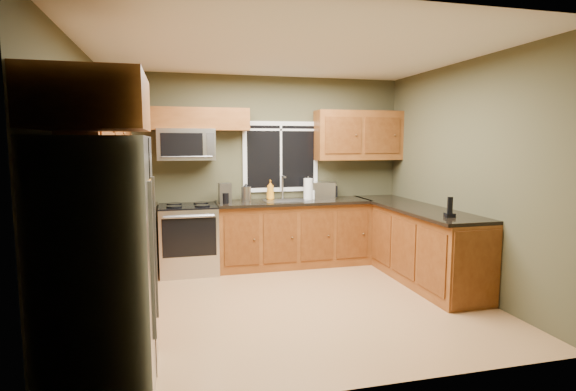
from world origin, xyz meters
name	(u,v)px	position (x,y,z in m)	size (l,w,h in m)	color
floor	(291,303)	(0.00, 0.00, 0.00)	(4.20, 4.20, 0.00)	#A57648
ceiling	(292,50)	(0.00, 0.00, 2.70)	(4.20, 4.20, 0.00)	white
back_wall	(260,171)	(0.00, 1.80, 1.35)	(4.20, 4.20, 0.00)	#424029
front_wall	(358,202)	(0.00, -1.80, 1.35)	(4.20, 4.20, 0.00)	#424029
left_wall	(79,185)	(-2.10, 0.00, 1.35)	(3.60, 3.60, 0.00)	#424029
right_wall	(464,177)	(2.10, 0.00, 1.35)	(3.60, 3.60, 0.00)	#424029
window	(281,157)	(0.30, 1.78, 1.55)	(1.12, 0.03, 1.02)	white
base_cabinets_left	(122,262)	(-1.80, 0.48, 0.45)	(0.60, 2.65, 0.90)	brown
countertop_left	(122,220)	(-1.78, 0.48, 0.92)	(0.65, 2.65, 0.04)	black
base_cabinets_back	(293,234)	(0.42, 1.50, 0.45)	(2.17, 0.60, 0.90)	brown
countertop_back	(294,202)	(0.42, 1.48, 0.92)	(2.17, 0.65, 0.04)	black
base_cabinets_peninsula	(414,243)	(1.80, 0.54, 0.45)	(0.60, 2.52, 0.90)	brown
countertop_peninsula	(414,208)	(1.78, 0.55, 0.92)	(0.65, 2.50, 0.04)	black
upper_cabinets_left	(102,133)	(-1.94, 0.48, 1.86)	(0.33, 2.65, 0.72)	brown
upper_cabinets_back_left	(201,119)	(-0.85, 1.64, 2.07)	(1.30, 0.33, 0.30)	brown
upper_cabinets_back_right	(358,135)	(1.45, 1.64, 1.86)	(1.30, 0.33, 0.72)	brown
upper_cabinet_over_fridge	(91,102)	(-1.74, -1.30, 2.03)	(0.72, 0.90, 0.38)	brown
refrigerator	(99,264)	(-1.74, -1.30, 0.90)	(0.74, 0.90, 1.80)	#B7B7BC
range	(189,238)	(-1.05, 1.47, 0.47)	(0.76, 0.69, 0.94)	#B7B7BC
microwave	(186,145)	(-1.05, 1.61, 1.73)	(0.76, 0.41, 0.42)	#B7B7BC
sink	(286,200)	(0.30, 1.49, 0.95)	(0.60, 0.42, 0.36)	slate
toaster_oven	(323,190)	(0.90, 1.62, 1.06)	(0.46, 0.43, 0.24)	#B7B7BC
coffee_maker	(225,194)	(-0.56, 1.47, 1.06)	(0.17, 0.22, 0.27)	slate
kettle	(246,193)	(-0.25, 1.56, 1.06)	(0.17, 0.17, 0.25)	#B7B7BC
paper_towel_roll	(308,189)	(0.65, 1.55, 1.09)	(0.17, 0.17, 0.34)	white
soap_bottle_a	(270,190)	(0.11, 1.62, 1.08)	(0.11, 0.11, 0.29)	orange
soap_bottle_b	(311,192)	(0.70, 1.57, 1.04)	(0.09, 0.09, 0.19)	white
soap_bottle_c	(245,194)	(-0.25, 1.66, 1.03)	(0.13, 0.13, 0.17)	white
cordless_phone	(450,211)	(1.72, -0.32, 1.01)	(0.12, 0.12, 0.22)	black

